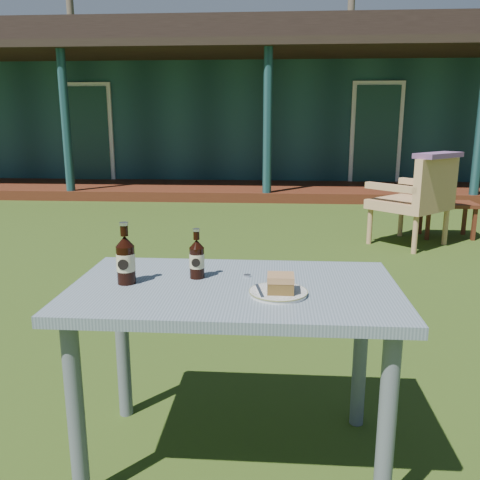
# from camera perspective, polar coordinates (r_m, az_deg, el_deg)

# --- Properties ---
(ground) EXTENTS (80.00, 80.00, 0.00)m
(ground) POSITION_cam_1_polar(r_m,az_deg,el_deg) (3.62, 1.47, -7.90)
(ground) COLOR #334916
(pavilion) EXTENTS (15.80, 8.30, 3.45)m
(pavilion) POSITION_cam_1_polar(r_m,az_deg,el_deg) (12.76, 3.52, 14.69)
(pavilion) COLOR #183C3F
(pavilion) RESTS_ON ground
(tree_left) EXTENTS (0.28, 0.28, 10.50)m
(tree_left) POSITION_cam_1_polar(r_m,az_deg,el_deg) (22.74, -18.47, 22.72)
(tree_left) COLOR brown
(tree_left) RESTS_ON ground
(tree_mid) EXTENTS (0.28, 0.28, 9.50)m
(tree_mid) POSITION_cam_1_polar(r_m,az_deg,el_deg) (22.32, 12.26, 21.97)
(tree_mid) COLOR brown
(tree_mid) RESTS_ON ground
(cafe_table) EXTENTS (1.20, 0.70, 0.72)m
(cafe_table) POSITION_cam_1_polar(r_m,az_deg,el_deg) (1.90, -0.65, -8.00)
(cafe_table) COLOR slate
(cafe_table) RESTS_ON ground
(plate) EXTENTS (0.20, 0.20, 0.01)m
(plate) POSITION_cam_1_polar(r_m,az_deg,el_deg) (1.78, 4.32, -5.89)
(plate) COLOR silver
(plate) RESTS_ON cafe_table
(cake_slice) EXTENTS (0.09, 0.09, 0.06)m
(cake_slice) POSITION_cam_1_polar(r_m,az_deg,el_deg) (1.75, 4.58, -4.86)
(cake_slice) COLOR brown
(cake_slice) RESTS_ON plate
(fork) EXTENTS (0.04, 0.14, 0.00)m
(fork) POSITION_cam_1_polar(r_m,az_deg,el_deg) (1.76, 2.20, -5.72)
(fork) COLOR silver
(fork) RESTS_ON plate
(cola_bottle_near) EXTENTS (0.06, 0.06, 0.19)m
(cola_bottle_near) POSITION_cam_1_polar(r_m,az_deg,el_deg) (1.94, -4.87, -2.07)
(cola_bottle_near) COLOR black
(cola_bottle_near) RESTS_ON cafe_table
(cola_bottle_far) EXTENTS (0.07, 0.07, 0.23)m
(cola_bottle_far) POSITION_cam_1_polar(r_m,az_deg,el_deg) (1.91, -12.72, -2.13)
(cola_bottle_far) COLOR black
(cola_bottle_far) RESTS_ON cafe_table
(bottle_cap) EXTENTS (0.03, 0.03, 0.01)m
(bottle_cap) POSITION_cam_1_polar(r_m,az_deg,el_deg) (1.97, 0.82, -4.03)
(bottle_cap) COLOR silver
(bottle_cap) RESTS_ON cafe_table
(armchair_left) EXTENTS (0.95, 0.95, 0.94)m
(armchair_left) POSITION_cam_1_polar(r_m,az_deg,el_deg) (5.63, 19.34, 4.63)
(armchair_left) COLOR tan
(armchair_left) RESTS_ON ground
(floral_throw) EXTENTS (0.59, 0.58, 0.05)m
(floral_throw) POSITION_cam_1_polar(r_m,az_deg,el_deg) (5.49, 21.40, 8.86)
(floral_throw) COLOR #6E4773
(floral_throw) RESTS_ON armchair_left
(side_table) EXTENTS (0.60, 0.40, 0.40)m
(side_table) POSITION_cam_1_polar(r_m,az_deg,el_deg) (6.22, 22.31, 3.39)
(side_table) COLOR #4F2213
(side_table) RESTS_ON ground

